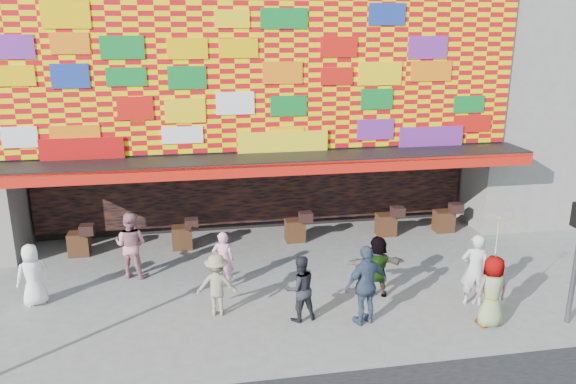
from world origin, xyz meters
name	(u,v)px	position (x,y,z in m)	size (l,w,h in m)	color
ground	(290,314)	(0.00, 0.00, 0.00)	(90.00, 90.00, 0.00)	slate
shop_building	(248,65)	(0.00, 8.18, 5.23)	(15.20, 9.40, 10.00)	gray
ped_a	(33,275)	(-6.02, 1.58, 0.77)	(0.76, 0.49, 1.55)	white
ped_b	(223,260)	(-1.44, 1.68, 0.77)	(0.56, 0.37, 1.54)	#F39DBC
ped_c	(300,288)	(0.17, -0.29, 0.79)	(0.76, 0.59, 1.57)	#222228
ped_d	(217,285)	(-1.67, 0.30, 0.75)	(0.97, 0.56, 1.50)	gray
ped_e	(366,285)	(1.61, -0.71, 0.94)	(1.11, 0.46, 1.89)	#36475F
ped_f	(377,266)	(2.30, 0.55, 0.79)	(1.47, 0.47, 1.58)	gray
ped_g	(492,291)	(4.35, -1.30, 0.84)	(0.82, 0.53, 1.67)	gray
ped_h	(475,270)	(4.47, -0.28, 0.90)	(0.66, 0.43, 1.80)	beige
ped_i	(131,245)	(-3.82, 2.82, 0.91)	(0.88, 0.69, 1.81)	#BD7A86
parasol	(498,236)	(4.35, -1.30, 2.16)	(1.15, 1.17, 1.87)	#FAE39D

